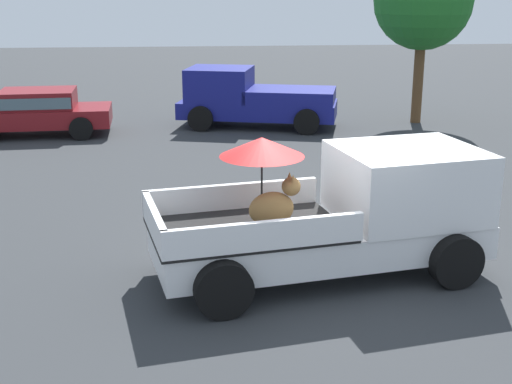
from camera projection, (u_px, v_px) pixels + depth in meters
name	position (u px, v px, depth m)	size (l,w,h in m)	color
ground_plane	(319.00, 274.00, 10.71)	(80.00, 80.00, 0.00)	#2D3033
pickup_truck_main	(348.00, 212.00, 10.55)	(5.31, 3.00, 2.18)	black
pickup_truck_red	(251.00, 98.00, 21.43)	(5.10, 3.08, 1.80)	black
parked_sedan_near	(37.00, 110.00, 20.23)	(4.39, 2.16, 1.33)	black
tree_by_lot	(423.00, 1.00, 21.23)	(3.03, 3.03, 5.31)	brown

